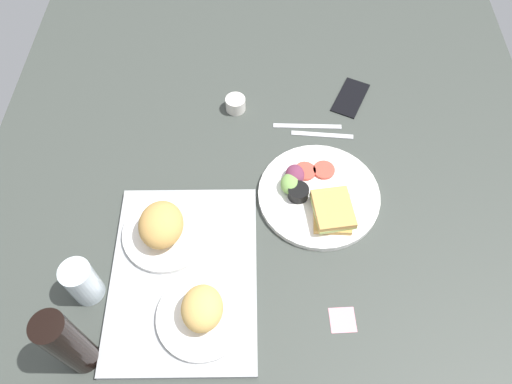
# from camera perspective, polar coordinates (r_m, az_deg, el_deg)

# --- Properties ---
(ground_plane) EXTENTS (1.90, 1.50, 0.03)m
(ground_plane) POSITION_cam_1_polar(r_m,az_deg,el_deg) (1.22, 1.39, -2.20)
(ground_plane) COLOR #383D38
(serving_tray) EXTENTS (0.46, 0.34, 0.02)m
(serving_tray) POSITION_cam_1_polar(r_m,az_deg,el_deg) (1.13, -8.47, -9.66)
(serving_tray) COLOR #9EA0A3
(serving_tray) RESTS_ON ground_plane
(bread_plate_near) EXTENTS (0.20, 0.20, 0.08)m
(bread_plate_near) POSITION_cam_1_polar(r_m,az_deg,el_deg) (1.05, -6.39, -13.91)
(bread_plate_near) COLOR white
(bread_plate_near) RESTS_ON serving_tray
(bread_plate_far) EXTENTS (0.21, 0.21, 0.10)m
(bread_plate_far) POSITION_cam_1_polar(r_m,az_deg,el_deg) (1.14, -10.91, -4.16)
(bread_plate_far) COLOR white
(bread_plate_far) RESTS_ON serving_tray
(plate_with_salad) EXTENTS (0.31, 0.31, 0.05)m
(plate_with_salad) POSITION_cam_1_polar(r_m,az_deg,el_deg) (1.21, 7.30, -0.41)
(plate_with_salad) COLOR white
(plate_with_salad) RESTS_ON ground_plane
(drinking_glass) EXTENTS (0.07, 0.07, 0.12)m
(drinking_glass) POSITION_cam_1_polar(r_m,az_deg,el_deg) (1.12, -19.84, -9.97)
(drinking_glass) COLOR silver
(drinking_glass) RESTS_ON ground_plane
(soda_bottle) EXTENTS (0.06, 0.06, 0.23)m
(soda_bottle) POSITION_cam_1_polar(r_m,az_deg,el_deg) (1.02, -21.37, -16.34)
(soda_bottle) COLOR black
(soda_bottle) RESTS_ON ground_plane
(espresso_cup) EXTENTS (0.06, 0.06, 0.04)m
(espresso_cup) POSITION_cam_1_polar(r_m,az_deg,el_deg) (1.39, -2.43, 10.36)
(espresso_cup) COLOR silver
(espresso_cup) RESTS_ON ground_plane
(fork) EXTENTS (0.03, 0.17, 0.01)m
(fork) POSITION_cam_1_polar(r_m,az_deg,el_deg) (1.35, 7.84, 6.74)
(fork) COLOR #B7B7BC
(fork) RESTS_ON ground_plane
(knife) EXTENTS (0.02, 0.19, 0.01)m
(knife) POSITION_cam_1_polar(r_m,az_deg,el_deg) (1.36, 6.09, 7.77)
(knife) COLOR #B7B7BC
(knife) RESTS_ON ground_plane
(cell_phone) EXTENTS (0.16, 0.12, 0.01)m
(cell_phone) POSITION_cam_1_polar(r_m,az_deg,el_deg) (1.45, 11.12, 10.94)
(cell_phone) COLOR black
(cell_phone) RESTS_ON ground_plane
(sticky_note) EXTENTS (0.06, 0.06, 0.00)m
(sticky_note) POSITION_cam_1_polar(r_m,az_deg,el_deg) (1.11, 10.20, -14.65)
(sticky_note) COLOR pink
(sticky_note) RESTS_ON ground_plane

